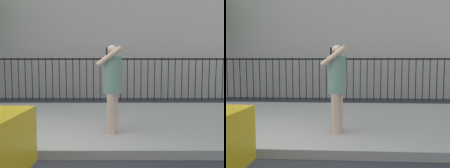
{
  "view_description": "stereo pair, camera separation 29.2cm",
  "coord_description": "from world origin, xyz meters",
  "views": [
    {
      "loc": [
        1.34,
        -3.72,
        1.48
      ],
      "look_at": [
        1.35,
        1.28,
        1.03
      ],
      "focal_mm": 41.25,
      "sensor_mm": 36.0,
      "label": 1
    },
    {
      "loc": [
        1.63,
        -3.71,
        1.48
      ],
      "look_at": [
        1.35,
        1.28,
        1.03
      ],
      "focal_mm": 41.25,
      "sensor_mm": 36.0,
      "label": 2
    }
  ],
  "objects": [
    {
      "name": "sidewalk",
      "position": [
        0.0,
        2.2,
        0.07
      ],
      "size": [
        28.0,
        4.4,
        0.15
      ],
      "primitive_type": "cube",
      "color": "#B2ADA3",
      "rests_on": "ground"
    },
    {
      "name": "ground_plane",
      "position": [
        0.0,
        0.0,
        0.0
      ],
      "size": [
        60.0,
        60.0,
        0.0
      ],
      "primitive_type": "plane",
      "color": "#333338"
    },
    {
      "name": "iron_fence",
      "position": [
        0.0,
        5.9,
        1.02
      ],
      "size": [
        12.03,
        0.04,
        1.6
      ],
      "color": "black",
      "rests_on": "ground"
    },
    {
      "name": "pedestrian_on_phone",
      "position": [
        1.35,
        1.01,
        1.09
      ],
      "size": [
        0.51,
        0.71,
        1.62
      ],
      "color": "beige",
      "rests_on": "sidewalk"
    }
  ]
}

